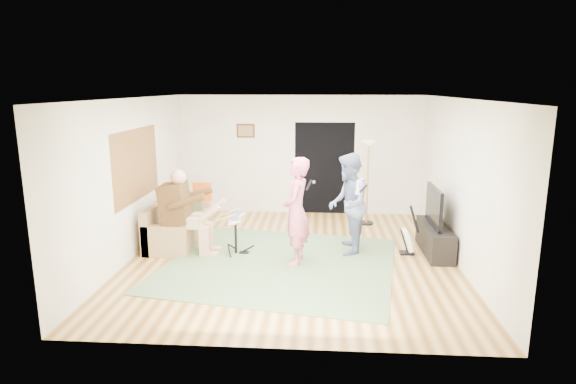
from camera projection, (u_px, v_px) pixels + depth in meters
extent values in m
plane|color=brown|center=(292.00, 257.00, 8.34)|extent=(6.00, 6.00, 0.00)
plane|color=white|center=(293.00, 98.00, 7.76)|extent=(6.00, 6.00, 0.00)
plane|color=#925E2D|center=(136.00, 165.00, 8.39)|extent=(0.00, 2.05, 2.05)
plane|color=black|center=(324.00, 169.00, 10.99)|extent=(2.10, 0.00, 2.10)
cube|color=#3F2314|center=(246.00, 131.00, 10.93)|extent=(0.42, 0.03, 0.32)
cube|color=#516D42|center=(280.00, 263.00, 8.00)|extent=(4.20, 4.00, 0.02)
cube|color=#9A784D|center=(180.00, 231.00, 9.16)|extent=(0.79, 1.57, 0.39)
cube|color=#9A784D|center=(162.00, 220.00, 9.14)|extent=(0.15, 1.94, 0.79)
cube|color=#9A784D|center=(192.00, 215.00, 10.00)|extent=(0.79, 0.19, 0.56)
cube|color=#9A784D|center=(165.00, 241.00, 8.29)|extent=(0.79, 0.19, 0.56)
cube|color=#4F3216|center=(175.00, 203.00, 8.37)|extent=(0.42, 0.54, 0.69)
sphere|color=tan|center=(178.00, 177.00, 8.26)|extent=(0.27, 0.27, 0.27)
cylinder|color=black|center=(236.00, 235.00, 8.42)|extent=(0.04, 0.04, 0.63)
cube|color=white|center=(235.00, 219.00, 8.35)|extent=(0.12, 0.63, 0.04)
imported|color=#D35B79|center=(296.00, 211.00, 7.86)|extent=(0.49, 0.69, 1.78)
imported|color=slate|center=(348.00, 204.00, 8.37)|extent=(0.72, 0.90, 1.77)
cube|color=black|center=(407.00, 253.00, 8.48)|extent=(0.24, 0.20, 0.03)
cube|color=white|center=(407.00, 240.00, 8.43)|extent=(0.19, 0.28, 0.38)
cylinder|color=black|center=(414.00, 219.00, 8.34)|extent=(0.20, 0.04, 0.49)
cylinder|color=black|center=(366.00, 223.00, 10.34)|extent=(0.32, 0.32, 0.03)
cylinder|color=#A47946|center=(367.00, 184.00, 10.16)|extent=(0.04, 0.04, 1.69)
cone|color=white|center=(369.00, 144.00, 9.97)|extent=(0.28, 0.28, 0.11)
cube|color=beige|center=(200.00, 208.00, 9.92)|extent=(0.41, 0.41, 0.04)
cube|color=orange|center=(202.00, 192.00, 10.03)|extent=(0.38, 0.09, 0.40)
cube|color=black|center=(435.00, 239.00, 8.49)|extent=(0.40, 1.40, 0.50)
cube|color=black|center=(434.00, 206.00, 8.37)|extent=(0.06, 1.03, 0.67)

